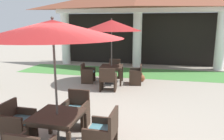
{
  "coord_description": "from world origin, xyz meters",
  "views": [
    {
      "loc": [
        1.42,
        -4.6,
        2.49
      ],
      "look_at": [
        -0.21,
        2.6,
        0.93
      ],
      "focal_mm": 35.55,
      "sensor_mm": 36.0,
      "label": 1
    }
  ],
  "objects_px": {
    "patio_table_near_foreground": "(112,68)",
    "patio_chair_near_foreground_east": "(136,75)",
    "patio_chair_mid_left_west": "(18,123)",
    "patio_table_mid_left": "(58,118)",
    "patio_chair_near_foreground_north": "(114,69)",
    "patio_chair_mid_left_east": "(103,134)",
    "patio_umbrella_mid_left": "(53,30)",
    "patio_chair_near_foreground_west": "(88,74)",
    "patio_chair_near_foreground_south": "(108,80)",
    "terracotta_urn": "(142,78)",
    "patio_umbrella_near_foreground": "(112,26)",
    "patio_chair_mid_left_north": "(76,111)"
  },
  "relations": [
    {
      "from": "patio_chair_mid_left_east",
      "to": "patio_chair_near_foreground_east",
      "type": "bearing_deg",
      "value": 0.44
    },
    {
      "from": "patio_chair_near_foreground_east",
      "to": "patio_chair_mid_left_east",
      "type": "distance_m",
      "value": 5.17
    },
    {
      "from": "terracotta_urn",
      "to": "patio_chair_near_foreground_west",
      "type": "bearing_deg",
      "value": -163.54
    },
    {
      "from": "patio_table_mid_left",
      "to": "patio_umbrella_mid_left",
      "type": "height_order",
      "value": "patio_umbrella_mid_left"
    },
    {
      "from": "patio_umbrella_near_foreground",
      "to": "patio_chair_near_foreground_north",
      "type": "distance_m",
      "value": 2.25
    },
    {
      "from": "patio_chair_near_foreground_south",
      "to": "patio_umbrella_mid_left",
      "type": "distance_m",
      "value": 4.46
    },
    {
      "from": "patio_chair_near_foreground_south",
      "to": "patio_umbrella_mid_left",
      "type": "bearing_deg",
      "value": -96.74
    },
    {
      "from": "patio_chair_near_foreground_west",
      "to": "patio_chair_near_foreground_east",
      "type": "relative_size",
      "value": 1.0
    },
    {
      "from": "patio_chair_near_foreground_north",
      "to": "terracotta_urn",
      "type": "xyz_separation_m",
      "value": [
        1.32,
        -0.47,
        -0.24
      ]
    },
    {
      "from": "patio_chair_near_foreground_west",
      "to": "patio_umbrella_mid_left",
      "type": "bearing_deg",
      "value": 6.42
    },
    {
      "from": "patio_table_near_foreground",
      "to": "patio_chair_mid_left_west",
      "type": "height_order",
      "value": "patio_chair_mid_left_west"
    },
    {
      "from": "patio_umbrella_mid_left",
      "to": "patio_chair_near_foreground_east",
      "type": "bearing_deg",
      "value": 79.04
    },
    {
      "from": "patio_chair_near_foreground_north",
      "to": "patio_chair_mid_left_west",
      "type": "bearing_deg",
      "value": 76.7
    },
    {
      "from": "patio_chair_mid_left_west",
      "to": "terracotta_urn",
      "type": "height_order",
      "value": "patio_chair_mid_left_west"
    },
    {
      "from": "patio_chair_near_foreground_east",
      "to": "patio_table_mid_left",
      "type": "xyz_separation_m",
      "value": [
        -1.0,
        -5.15,
        0.22
      ]
    },
    {
      "from": "patio_table_near_foreground",
      "to": "patio_umbrella_mid_left",
      "type": "relative_size",
      "value": 0.37
    },
    {
      "from": "patio_table_mid_left",
      "to": "patio_umbrella_mid_left",
      "type": "relative_size",
      "value": 0.36
    },
    {
      "from": "patio_chair_near_foreground_east",
      "to": "terracotta_urn",
      "type": "relative_size",
      "value": 2.12
    },
    {
      "from": "terracotta_urn",
      "to": "patio_umbrella_mid_left",
      "type": "bearing_deg",
      "value": -101.91
    },
    {
      "from": "patio_chair_mid_left_north",
      "to": "patio_chair_mid_left_west",
      "type": "relative_size",
      "value": 1.01
    },
    {
      "from": "patio_chair_near_foreground_east",
      "to": "patio_chair_mid_left_north",
      "type": "relative_size",
      "value": 0.92
    },
    {
      "from": "patio_chair_mid_left_north",
      "to": "patio_chair_near_foreground_west",
      "type": "bearing_deg",
      "value": -73.89
    },
    {
      "from": "patio_table_near_foreground",
      "to": "patio_chair_near_foreground_west",
      "type": "height_order",
      "value": "patio_chair_near_foreground_west"
    },
    {
      "from": "patio_umbrella_near_foreground",
      "to": "patio_chair_mid_left_east",
      "type": "height_order",
      "value": "patio_umbrella_near_foreground"
    },
    {
      "from": "patio_table_near_foreground",
      "to": "patio_chair_mid_left_west",
      "type": "relative_size",
      "value": 1.13
    },
    {
      "from": "patio_table_near_foreground",
      "to": "patio_chair_near_foreground_north",
      "type": "distance_m",
      "value": 1.06
    },
    {
      "from": "patio_umbrella_near_foreground",
      "to": "patio_chair_near_foreground_south",
      "type": "relative_size",
      "value": 3.0
    },
    {
      "from": "patio_chair_near_foreground_north",
      "to": "patio_table_mid_left",
      "type": "height_order",
      "value": "patio_chair_near_foreground_north"
    },
    {
      "from": "patio_chair_near_foreground_north",
      "to": "patio_chair_mid_left_east",
      "type": "relative_size",
      "value": 0.95
    },
    {
      "from": "patio_table_near_foreground",
      "to": "patio_chair_near_foreground_south",
      "type": "distance_m",
      "value": 1.07
    },
    {
      "from": "patio_table_near_foreground",
      "to": "terracotta_urn",
      "type": "relative_size",
      "value": 2.59
    },
    {
      "from": "patio_chair_near_foreground_north",
      "to": "patio_umbrella_mid_left",
      "type": "height_order",
      "value": "patio_umbrella_mid_left"
    },
    {
      "from": "patio_umbrella_near_foreground",
      "to": "patio_table_mid_left",
      "type": "xyz_separation_m",
      "value": [
        0.03,
        -5.05,
        -1.78
      ]
    },
    {
      "from": "patio_chair_near_foreground_south",
      "to": "patio_chair_near_foreground_east",
      "type": "bearing_deg",
      "value": 45.16
    },
    {
      "from": "patio_chair_mid_left_north",
      "to": "terracotta_urn",
      "type": "height_order",
      "value": "patio_chair_mid_left_north"
    },
    {
      "from": "patio_chair_near_foreground_north",
      "to": "patio_table_mid_left",
      "type": "xyz_separation_m",
      "value": [
        0.14,
        -6.08,
        0.21
      ]
    },
    {
      "from": "patio_chair_mid_left_east",
      "to": "patio_chair_mid_left_west",
      "type": "height_order",
      "value": "patio_chair_mid_left_east"
    },
    {
      "from": "patio_chair_near_foreground_west",
      "to": "patio_chair_near_foreground_south",
      "type": "relative_size",
      "value": 0.91
    },
    {
      "from": "patio_table_near_foreground",
      "to": "patio_chair_mid_left_north",
      "type": "relative_size",
      "value": 1.13
    },
    {
      "from": "patio_chair_near_foreground_west",
      "to": "terracotta_urn",
      "type": "height_order",
      "value": "patio_chair_near_foreground_west"
    },
    {
      "from": "patio_chair_mid_left_east",
      "to": "patio_umbrella_near_foreground",
      "type": "bearing_deg",
      "value": 11.98
    },
    {
      "from": "patio_chair_near_foreground_east",
      "to": "patio_table_near_foreground",
      "type": "bearing_deg",
      "value": 90.0
    },
    {
      "from": "patio_table_near_foreground",
      "to": "patio_chair_near_foreground_east",
      "type": "height_order",
      "value": "patio_chair_near_foreground_east"
    },
    {
      "from": "patio_umbrella_near_foreground",
      "to": "patio_chair_mid_left_north",
      "type": "relative_size",
      "value": 3.05
    },
    {
      "from": "patio_chair_near_foreground_east",
      "to": "terracotta_urn",
      "type": "bearing_deg",
      "value": -27.75
    },
    {
      "from": "patio_chair_mid_left_west",
      "to": "patio_umbrella_mid_left",
      "type": "bearing_deg",
      "value": 90.0
    },
    {
      "from": "patio_chair_mid_left_east",
      "to": "patio_chair_mid_left_north",
      "type": "bearing_deg",
      "value": 45.14
    },
    {
      "from": "terracotta_urn",
      "to": "patio_chair_mid_left_west",
      "type": "bearing_deg",
      "value": -110.81
    },
    {
      "from": "patio_umbrella_near_foreground",
      "to": "terracotta_urn",
      "type": "distance_m",
      "value": 2.61
    },
    {
      "from": "patio_umbrella_near_foreground",
      "to": "patio_chair_mid_left_west",
      "type": "height_order",
      "value": "patio_umbrella_near_foreground"
    }
  ]
}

